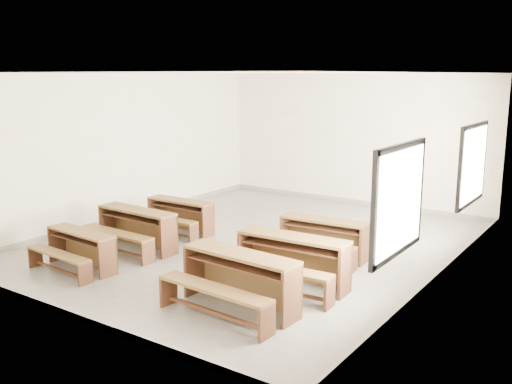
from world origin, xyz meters
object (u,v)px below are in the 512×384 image
Objects in this scene: desk_set_0 at (79,247)px; desk_set_4 at (291,258)px; desk_set_2 at (179,214)px; desk_set_5 at (322,236)px; desk_set_1 at (135,226)px; desk_set_3 at (238,277)px.

desk_set_4 is at bearing 25.26° from desk_set_0.
desk_set_2 is 3.22m from desk_set_5.
desk_set_0 is 4.12m from desk_set_5.
desk_set_1 is 3.38m from desk_set_3.
desk_set_1 is at bearing -85.05° from desk_set_2.
desk_set_0 is 0.87× the size of desk_set_1.
desk_set_1 is at bearing -157.71° from desk_set_5.
desk_set_0 is 0.81× the size of desk_set_3.
desk_set_2 is at bearing 179.15° from desk_set_5.
desk_set_2 is 0.83× the size of desk_set_4.
desk_set_5 is at bearing 46.29° from desk_set_0.
desk_set_5 is at bearing 27.52° from desk_set_1.
desk_set_4 is at bearing 1.74° from desk_set_1.
desk_set_4 is (3.30, 1.30, 0.08)m from desk_set_0.
desk_set_1 is 0.94× the size of desk_set_4.
desk_set_0 is 3.15m from desk_set_3.
desk_set_1 is at bearing 177.12° from desk_set_4.
desk_set_3 is 1.01× the size of desk_set_4.
desk_set_3 is at bearing -100.86° from desk_set_4.
desk_set_1 reaches higher than desk_set_5.
desk_set_0 is at bearing -141.11° from desk_set_5.
desk_set_4 is at bearing -83.69° from desk_set_5.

